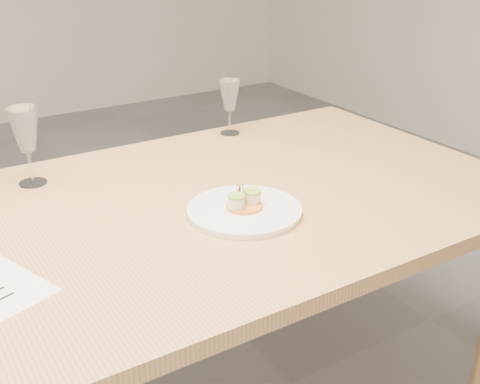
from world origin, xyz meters
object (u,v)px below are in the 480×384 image
dining_table (71,260)px  wine_glass_1 (25,131)px  dinner_plate (245,209)px  wine_glass_2 (230,96)px

dining_table → wine_glass_1: bearing=88.2°
dinner_plate → wine_glass_1: wine_glass_1 is taller
dinner_plate → wine_glass_1: bearing=129.9°
dining_table → dinner_plate: dinner_plate is taller
wine_glass_1 → dinner_plate: bearing=-50.1°
dining_table → wine_glass_1: 0.40m
wine_glass_1 → wine_glass_2: size_ratio=1.16×
dining_table → wine_glass_1: wine_glass_1 is taller
wine_glass_1 → wine_glass_2: 0.68m
wine_glass_2 → dinner_plate: bearing=-117.9°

